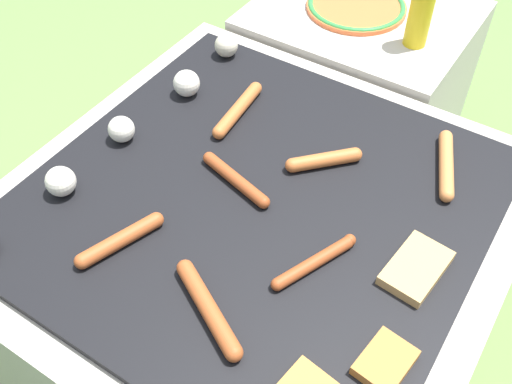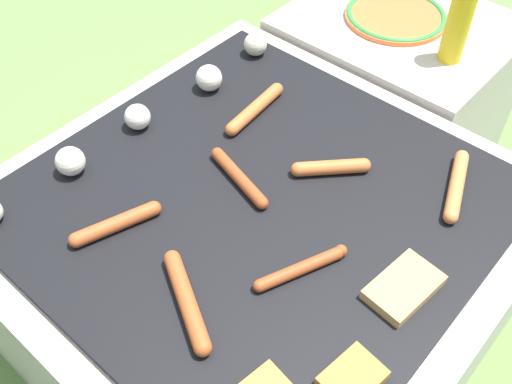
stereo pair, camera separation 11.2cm
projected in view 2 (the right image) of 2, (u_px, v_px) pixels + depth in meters
name	position (u px, v px, depth m)	size (l,w,h in m)	color
ground_plane	(256.00, 319.00, 1.46)	(14.00, 14.00, 0.00)	#608442
grill	(256.00, 267.00, 1.30)	(0.93, 0.93, 0.44)	#B2AA9E
side_ledge	(389.00, 89.00, 1.72)	(0.48, 0.57, 0.44)	#B2AA9E
sausage_back_center	(456.00, 186.00, 1.14)	(0.18, 0.09, 0.03)	#C6753D
sausage_mid_left	(300.00, 269.00, 1.02)	(0.17, 0.08, 0.02)	#93421E
sausage_back_left	(255.00, 109.00, 1.30)	(0.19, 0.04, 0.03)	#B7602D
sausage_front_right	(116.00, 224.00, 1.08)	(0.17, 0.08, 0.03)	#A34C23
sausage_mid_right	(331.00, 167.00, 1.18)	(0.12, 0.12, 0.03)	#B7602D
sausage_front_left	(239.00, 177.00, 1.16)	(0.07, 0.18, 0.02)	#93421E
sausage_front_center	(187.00, 301.00, 0.97)	(0.11, 0.19, 0.03)	#A34C23
bread_slice_center	(404.00, 287.00, 0.99)	(0.14, 0.09, 0.02)	tan
bread_slice_left	(352.00, 378.00, 0.88)	(0.10, 0.08, 0.02)	#B27033
mushroom_row	(155.00, 108.00, 1.28)	(0.77, 0.08, 0.06)	beige
plate_colorful	(396.00, 15.00, 1.56)	(0.27, 0.27, 0.02)	orange
condiment_bottle	(458.00, 23.00, 1.37)	(0.06, 0.06, 0.20)	gold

